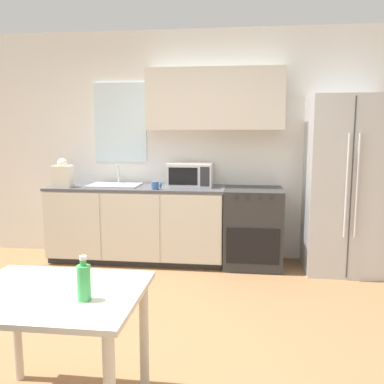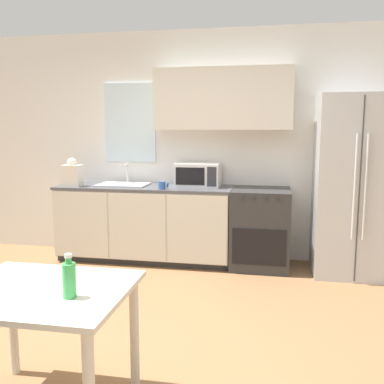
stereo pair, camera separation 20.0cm
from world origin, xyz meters
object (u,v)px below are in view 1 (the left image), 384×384
refrigerator (343,185)px  coffee_mug (156,185)px  oven_range (253,227)px  drink_bottle (84,282)px  dining_table (53,313)px  microwave (191,175)px

refrigerator → coffee_mug: (-2.04, -0.18, -0.02)m
oven_range → drink_bottle: (-0.87, -2.87, 0.37)m
refrigerator → drink_bottle: size_ratio=8.42×
drink_bottle → oven_range: bearing=73.1°
dining_table → microwave: bearing=83.1°
microwave → coffee_mug: bearing=-138.6°
oven_range → coffee_mug: bearing=-169.1°
coffee_mug → refrigerator: bearing=4.9°
refrigerator → drink_bottle: 3.38m
refrigerator → coffee_mug: bearing=-175.1°
refrigerator → microwave: (-1.69, 0.13, 0.07)m
refrigerator → dining_table: (-2.04, -2.75, -0.35)m
coffee_mug → dining_table: coffee_mug is taller
microwave → drink_bottle: (-0.14, -2.97, -0.21)m
coffee_mug → drink_bottle: 2.67m
microwave → coffee_mug: microwave is taller
coffee_mug → dining_table: (-0.00, -2.58, -0.33)m
microwave → dining_table: 2.93m
oven_range → refrigerator: 1.09m
refrigerator → coffee_mug: size_ratio=17.58×
oven_range → microwave: (-0.73, 0.10, 0.58)m
oven_range → dining_table: oven_range is taller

